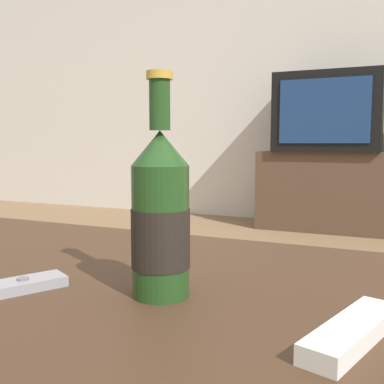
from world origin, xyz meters
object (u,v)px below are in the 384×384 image
at_px(television, 329,113).
at_px(remote_control, 353,332).
at_px(cell_phone, 23,285).
at_px(tv_stand, 326,191).
at_px(beer_bottle, 160,217).

relative_size(television, remote_control, 4.07).
height_order(television, cell_phone, television).
bearing_deg(tv_stand, beer_bottle, -86.85).
bearing_deg(cell_phone, television, 117.91).
bearing_deg(television, tv_stand, 90.00).
distance_m(beer_bottle, cell_phone, 0.21).
bearing_deg(television, beer_bottle, -86.85).
distance_m(television, remote_control, 2.84).
relative_size(tv_stand, remote_control, 5.41).
relative_size(tv_stand, beer_bottle, 3.25).
bearing_deg(remote_control, tv_stand, 114.99).
xyz_separation_m(television, cell_phone, (-0.03, -2.80, -0.39)).
bearing_deg(beer_bottle, tv_stand, 93.15).
height_order(television, remote_control, television).
relative_size(beer_bottle, remote_control, 1.66).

